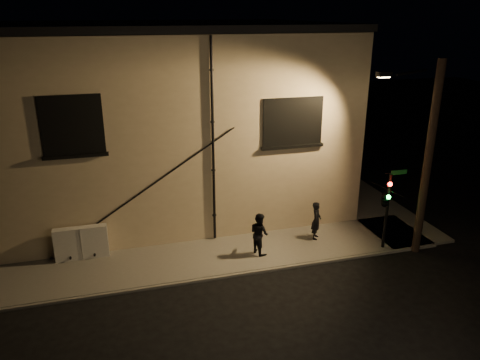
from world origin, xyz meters
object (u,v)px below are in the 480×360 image
object	(u,v)px
traffic_signal	(386,198)
pedestrian_a	(316,220)
streetlamp_pole	(426,156)
pedestrian_b	(259,233)
utility_cabinet	(81,243)

from	to	relation	value
traffic_signal	pedestrian_a	bearing A→B (deg)	143.12
streetlamp_pole	pedestrian_b	bearing A→B (deg)	167.86
pedestrian_a	streetlamp_pole	bearing A→B (deg)	-88.19
traffic_signal	streetlamp_pole	world-z (taller)	streetlamp_pole
pedestrian_b	traffic_signal	xyz separation A→B (m)	(4.87, -1.05, 1.37)
utility_cabinet	pedestrian_b	size ratio (longest dim) A/B	1.18
pedestrian_a	streetlamp_pole	xyz separation A→B (m)	(3.51, -1.90, 3.11)
pedestrian_a	streetlamp_pole	distance (m)	5.06
pedestrian_b	streetlamp_pole	size ratio (longest dim) A/B	0.22
utility_cabinet	streetlamp_pole	distance (m)	13.75
streetlamp_pole	pedestrian_a	bearing A→B (deg)	151.58
pedestrian_b	streetlamp_pole	distance (m)	7.08
pedestrian_b	pedestrian_a	bearing A→B (deg)	-97.13
pedestrian_b	utility_cabinet	bearing A→B (deg)	59.12
utility_cabinet	pedestrian_a	distance (m)	9.58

